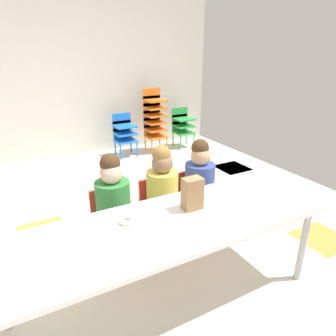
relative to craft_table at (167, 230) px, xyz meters
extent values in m
cube|color=silver|center=(-0.20, 0.86, -0.58)|extent=(5.69, 5.36, 0.02)
cube|color=gray|center=(0.25, 1.31, -0.57)|extent=(0.43, 0.43, 0.00)
cube|color=#B24C47|center=(2.05, 1.76, -0.57)|extent=(0.43, 0.43, 0.00)
cube|color=orange|center=(-0.65, 1.31, -0.57)|extent=(0.43, 0.43, 0.00)
cube|color=orange|center=(1.60, -0.04, -0.57)|extent=(0.43, 0.43, 0.00)
cube|color=silver|center=(0.25, 3.11, -0.57)|extent=(0.43, 0.43, 0.00)
cube|color=gray|center=(2.05, 1.76, -0.57)|extent=(0.43, 0.43, 0.00)
cube|color=beige|center=(-0.20, 3.54, 0.80)|extent=(5.69, 0.10, 2.74)
cube|color=white|center=(0.00, 0.00, 0.03)|extent=(2.09, 0.68, 0.04)
cylinder|color=#B2B2B7|center=(0.97, -0.28, -0.28)|extent=(0.05, 0.05, 0.58)
cylinder|color=#B2B2B7|center=(-0.97, 0.28, -0.28)|extent=(0.05, 0.05, 0.58)
cylinder|color=#B2B2B7|center=(0.97, 0.28, -0.28)|extent=(0.05, 0.05, 0.58)
cube|color=red|center=(-0.16, 0.56, -0.27)|extent=(0.32, 0.30, 0.03)
cube|color=red|center=(-0.16, 0.71, -0.12)|extent=(0.29, 0.02, 0.30)
cylinder|color=#2D7A38|center=(-0.16, 0.56, -0.05)|extent=(0.28, 0.28, 0.38)
sphere|color=beige|center=(-0.16, 0.56, 0.21)|extent=(0.17, 0.17, 0.17)
sphere|color=#472D19|center=(-0.16, 0.57, 0.28)|extent=(0.15, 0.15, 0.15)
cylinder|color=red|center=(-0.30, 0.43, -0.42)|extent=(0.02, 0.02, 0.28)
cylinder|color=red|center=(-0.02, 0.43, -0.42)|extent=(0.02, 0.02, 0.28)
cylinder|color=red|center=(-0.30, 0.69, -0.42)|extent=(0.02, 0.02, 0.28)
cylinder|color=red|center=(-0.02, 0.69, -0.42)|extent=(0.02, 0.02, 0.28)
cube|color=red|center=(0.26, 0.56, -0.27)|extent=(0.32, 0.30, 0.03)
cube|color=red|center=(0.26, 0.71, -0.12)|extent=(0.29, 0.02, 0.30)
cylinder|color=#D8C64C|center=(0.26, 0.56, -0.05)|extent=(0.28, 0.28, 0.38)
sphere|color=#8C664C|center=(0.26, 0.56, 0.21)|extent=(0.17, 0.17, 0.17)
sphere|color=olive|center=(0.26, 0.57, 0.28)|extent=(0.15, 0.15, 0.15)
cylinder|color=red|center=(0.12, 0.43, -0.42)|extent=(0.02, 0.02, 0.28)
cylinder|color=red|center=(0.40, 0.43, -0.42)|extent=(0.02, 0.02, 0.28)
cylinder|color=red|center=(0.12, 0.69, -0.42)|extent=(0.02, 0.02, 0.28)
cylinder|color=red|center=(0.40, 0.69, -0.42)|extent=(0.02, 0.02, 0.28)
cube|color=red|center=(0.63, 0.56, -0.27)|extent=(0.32, 0.30, 0.03)
cube|color=red|center=(0.63, 0.71, -0.12)|extent=(0.29, 0.02, 0.30)
cylinder|color=#384C99|center=(0.63, 0.56, -0.05)|extent=(0.26, 0.26, 0.38)
sphere|color=tan|center=(0.63, 0.56, 0.21)|extent=(0.17, 0.17, 0.17)
sphere|color=#472D19|center=(0.63, 0.57, 0.28)|extent=(0.15, 0.15, 0.15)
cylinder|color=red|center=(0.49, 0.43, -0.42)|extent=(0.02, 0.02, 0.28)
cylinder|color=red|center=(0.77, 0.43, -0.42)|extent=(0.02, 0.02, 0.28)
cylinder|color=red|center=(0.49, 0.69, -0.42)|extent=(0.02, 0.02, 0.28)
cylinder|color=red|center=(0.77, 0.69, -0.42)|extent=(0.02, 0.02, 0.28)
cube|color=blue|center=(0.88, 3.02, -0.31)|extent=(0.32, 0.30, 0.03)
cube|color=blue|center=(0.88, 3.16, -0.22)|extent=(0.30, 0.02, 0.18)
cube|color=blue|center=(0.88, 3.02, -0.19)|extent=(0.32, 0.30, 0.03)
cube|color=blue|center=(0.88, 3.16, -0.10)|extent=(0.30, 0.02, 0.18)
cube|color=blue|center=(0.88, 3.02, -0.07)|extent=(0.32, 0.30, 0.03)
cube|color=blue|center=(0.88, 3.16, 0.02)|extent=(0.30, 0.02, 0.18)
cylinder|color=blue|center=(0.74, 2.89, -0.44)|extent=(0.02, 0.02, 0.26)
cylinder|color=blue|center=(1.02, 2.89, -0.44)|extent=(0.02, 0.02, 0.26)
cylinder|color=blue|center=(0.74, 3.15, -0.44)|extent=(0.02, 0.02, 0.26)
cylinder|color=blue|center=(1.02, 3.15, -0.44)|extent=(0.02, 0.02, 0.26)
cube|color=orange|center=(1.42, 3.02, -0.31)|extent=(0.32, 0.30, 0.03)
cube|color=orange|center=(1.42, 3.16, -0.22)|extent=(0.30, 0.02, 0.18)
cube|color=orange|center=(1.42, 3.02, -0.19)|extent=(0.32, 0.30, 0.03)
cube|color=orange|center=(1.42, 3.16, -0.10)|extent=(0.30, 0.02, 0.18)
cube|color=orange|center=(1.42, 3.02, -0.07)|extent=(0.32, 0.30, 0.03)
cube|color=orange|center=(1.42, 3.16, 0.02)|extent=(0.30, 0.02, 0.18)
cube|color=orange|center=(1.42, 3.02, 0.05)|extent=(0.32, 0.30, 0.03)
cube|color=orange|center=(1.42, 3.16, 0.14)|extent=(0.30, 0.02, 0.18)
cube|color=orange|center=(1.42, 3.02, 0.17)|extent=(0.32, 0.30, 0.03)
cube|color=orange|center=(1.42, 3.16, 0.26)|extent=(0.30, 0.02, 0.18)
cube|color=orange|center=(1.42, 3.02, 0.29)|extent=(0.32, 0.30, 0.03)
cube|color=orange|center=(1.42, 3.16, 0.38)|extent=(0.30, 0.02, 0.18)
cylinder|color=orange|center=(1.28, 2.89, -0.44)|extent=(0.02, 0.02, 0.26)
cylinder|color=orange|center=(1.56, 2.89, -0.44)|extent=(0.02, 0.02, 0.26)
cylinder|color=orange|center=(1.28, 3.15, -0.44)|extent=(0.02, 0.02, 0.26)
cylinder|color=orange|center=(1.56, 3.15, -0.44)|extent=(0.02, 0.02, 0.26)
cube|color=green|center=(1.97, 3.02, -0.31)|extent=(0.32, 0.30, 0.03)
cube|color=green|center=(1.97, 3.16, -0.22)|extent=(0.30, 0.02, 0.18)
cube|color=green|center=(1.97, 3.02, -0.19)|extent=(0.32, 0.30, 0.03)
cube|color=green|center=(1.97, 3.16, -0.10)|extent=(0.30, 0.02, 0.18)
cube|color=green|center=(1.97, 3.02, -0.07)|extent=(0.32, 0.30, 0.03)
cube|color=green|center=(1.97, 3.16, 0.02)|extent=(0.30, 0.02, 0.18)
cylinder|color=green|center=(1.83, 2.89, -0.44)|extent=(0.02, 0.02, 0.26)
cylinder|color=green|center=(2.11, 2.89, -0.44)|extent=(0.02, 0.02, 0.26)
cylinder|color=green|center=(1.83, 3.15, -0.44)|extent=(0.02, 0.02, 0.26)
cylinder|color=green|center=(2.11, 3.15, -0.44)|extent=(0.02, 0.02, 0.26)
cube|color=#9E754C|center=(0.23, 0.08, 0.16)|extent=(0.13, 0.09, 0.22)
cylinder|color=white|center=(-0.22, 0.11, 0.05)|extent=(0.18, 0.18, 0.01)
torus|color=white|center=(-0.22, 0.11, 0.07)|extent=(0.10, 0.10, 0.03)
camera|label=1|loc=(-0.76, -1.42, 1.04)|focal=32.23mm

